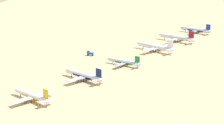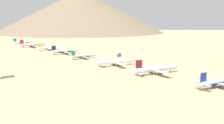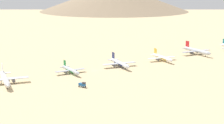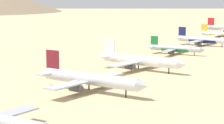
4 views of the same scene
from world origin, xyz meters
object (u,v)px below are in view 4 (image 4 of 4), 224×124
Objects in this scene: parked_jet_3 at (175,49)px; parked_jet_4 at (203,40)px; parked_jet_2 at (139,60)px; parked_jet_5 at (221,34)px; parked_jet_1 at (89,79)px.

parked_jet_3 is 0.84× the size of parked_jet_4.
parked_jet_5 is (-7.46, 149.35, -0.74)m from parked_jet_2.
parked_jet_4 is 48.22m from parked_jet_5.
parked_jet_2 is 149.53m from parked_jet_5.
parked_jet_1 is 46.91m from parked_jet_2.
parked_jet_4 is at bearing 93.74° from parked_jet_1.
parked_jet_3 is 94.90m from parked_jet_5.
parked_jet_2 is 54.74m from parked_jet_3.
parked_jet_2 is at bearing -86.93° from parked_jet_4.
parked_jet_2 is at bearing -87.14° from parked_jet_5.
parked_jet_4 is (-0.11, 46.71, 0.59)m from parked_jet_3.
parked_jet_1 is 1.01× the size of parked_jet_2.
parked_jet_4 is (-9.66, 147.90, -0.55)m from parked_jet_1.
parked_jet_1 is at bearing -84.83° from parked_jet_2.
parked_jet_4 is 1.09× the size of parked_jet_5.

